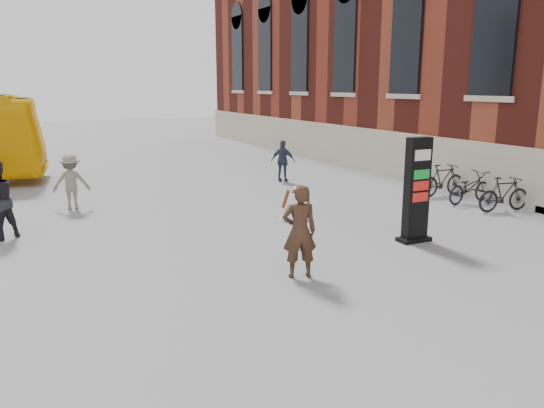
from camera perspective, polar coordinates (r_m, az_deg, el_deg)
name	(u,v)px	position (r m, az deg, el deg)	size (l,w,h in m)	color
ground	(272,289)	(9.60, 0.05, -9.12)	(100.00, 100.00, 0.00)	#9E9EA3
info_pylon	(417,190)	(12.57, 15.30, 1.43)	(0.78, 0.40, 2.43)	black
woman	(299,230)	(9.92, 2.96, -2.84)	(0.80, 0.76, 1.79)	#382515
pedestrian_b	(71,182)	(16.53, -20.80, 2.23)	(1.04, 0.60, 1.61)	gray
pedestrian_c	(283,161)	(19.94, 1.19, 4.64)	(0.91, 0.38, 1.56)	#303B52
bike_5	(504,194)	(16.57, 23.69, 0.98)	(0.48, 1.70, 1.02)	black
bike_6	(469,188)	(17.41, 20.46, 1.67)	(0.64, 1.83, 0.96)	black
bike_7	(443,180)	(18.18, 17.89, 2.46)	(0.50, 1.77, 1.06)	black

